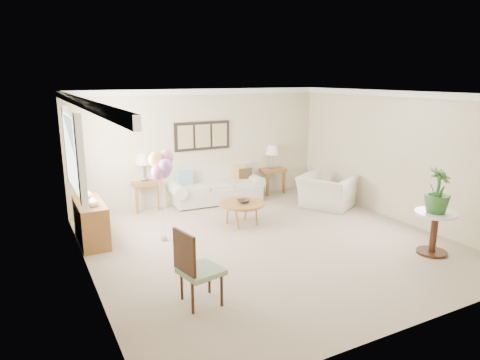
{
  "coord_description": "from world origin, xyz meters",
  "views": [
    {
      "loc": [
        -3.73,
        -6.04,
        2.86
      ],
      "look_at": [
        -0.27,
        0.6,
        1.05
      ],
      "focal_mm": 32.0,
      "sensor_mm": 36.0,
      "label": 1
    }
  ],
  "objects_px": {
    "coffee_table": "(242,204)",
    "accent_chair": "(195,266)",
    "sofa": "(215,188)",
    "balloon_cluster": "(162,166)",
    "armchair": "(326,192)"
  },
  "relations": [
    {
      "from": "accent_chair",
      "to": "balloon_cluster",
      "type": "xyz_separation_m",
      "value": [
        0.33,
        2.32,
        0.84
      ]
    },
    {
      "from": "sofa",
      "to": "balloon_cluster",
      "type": "height_order",
      "value": "balloon_cluster"
    },
    {
      "from": "accent_chair",
      "to": "balloon_cluster",
      "type": "height_order",
      "value": "balloon_cluster"
    },
    {
      "from": "sofa",
      "to": "coffee_table",
      "type": "relative_size",
      "value": 2.55
    },
    {
      "from": "sofa",
      "to": "armchair",
      "type": "distance_m",
      "value": 2.55
    },
    {
      "from": "accent_chair",
      "to": "balloon_cluster",
      "type": "distance_m",
      "value": 2.49
    },
    {
      "from": "sofa",
      "to": "balloon_cluster",
      "type": "bearing_deg",
      "value": -134.85
    },
    {
      "from": "armchair",
      "to": "accent_chair",
      "type": "distance_m",
      "value": 4.91
    },
    {
      "from": "sofa",
      "to": "balloon_cluster",
      "type": "xyz_separation_m",
      "value": [
        -1.83,
        -1.84,
        1.04
      ]
    },
    {
      "from": "armchair",
      "to": "balloon_cluster",
      "type": "height_order",
      "value": "balloon_cluster"
    },
    {
      "from": "sofa",
      "to": "balloon_cluster",
      "type": "distance_m",
      "value": 2.8
    },
    {
      "from": "sofa",
      "to": "accent_chair",
      "type": "distance_m",
      "value": 4.7
    },
    {
      "from": "sofa",
      "to": "accent_chair",
      "type": "xyz_separation_m",
      "value": [
        -2.16,
        -4.17,
        0.19
      ]
    },
    {
      "from": "coffee_table",
      "to": "accent_chair",
      "type": "bearing_deg",
      "value": -128.7
    },
    {
      "from": "coffee_table",
      "to": "accent_chair",
      "type": "xyz_separation_m",
      "value": [
        -1.94,
        -2.43,
        0.1
      ]
    }
  ]
}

